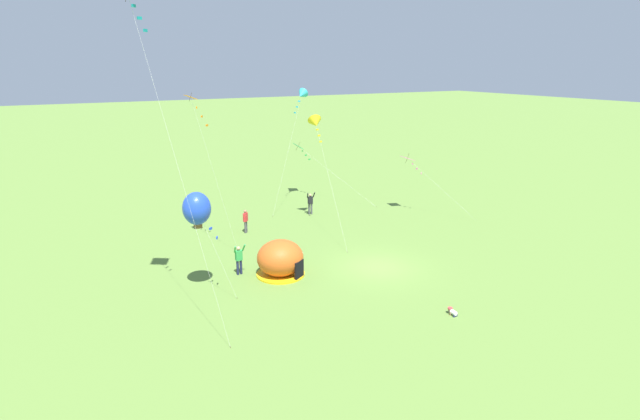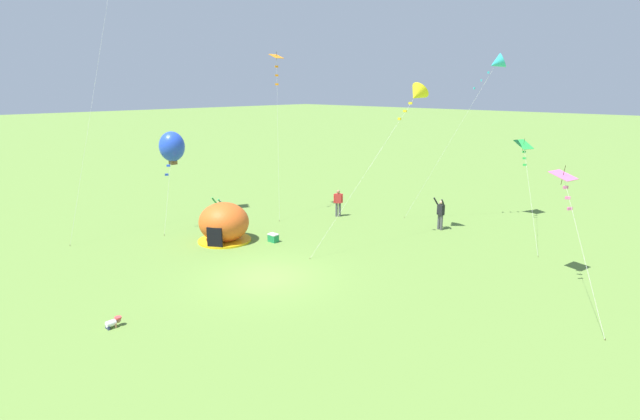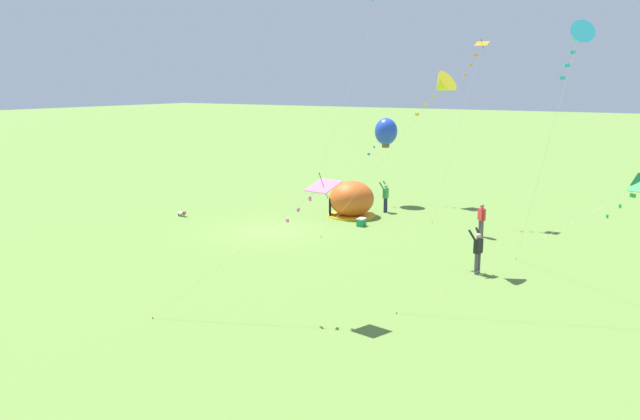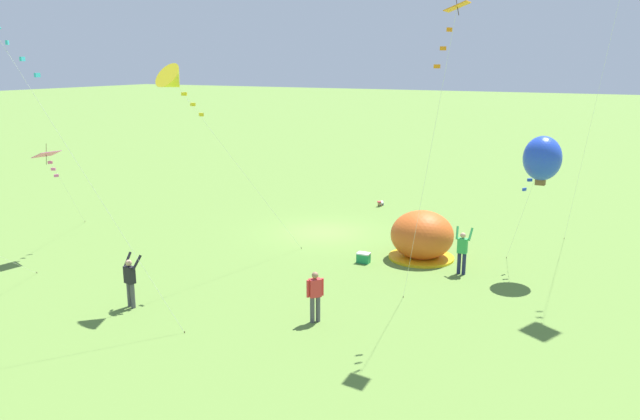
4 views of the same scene
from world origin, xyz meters
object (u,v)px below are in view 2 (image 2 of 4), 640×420
Objects in this scene: toddler_crawling at (113,322)px; person_flying_kite at (441,213)px; person_near_tent at (338,202)px; kite_green at (524,148)px; person_arms_raised at (220,212)px; kite_yellow at (417,94)px; popup_tent at (224,223)px; kite_cyan at (497,63)px; kite_blue at (172,147)px; kite_pink at (564,181)px; kite_orange at (277,65)px; cooler_box at (273,238)px.

person_flying_kite reaches higher than toddler_crawling.
kite_green is (8.30, 7.69, 3.43)m from person_near_tent.
person_arms_raised is at bearing -127.78° from kite_green.
popup_tent is at bearing -129.82° from kite_yellow.
kite_blue is at bearing -133.68° from kite_cyan.
popup_tent is 5.91m from kite_blue.
kite_blue is at bearing -131.13° from kite_green.
kite_pink is at bearing -22.97° from person_flying_kite.
kite_orange is (-9.82, -3.60, 8.31)m from person_flying_kite.
person_near_tent is 14.11m from kite_pink.
toddler_crawling is 0.29× the size of person_flying_kite.
toddler_crawling is 12.20m from person_arms_raised.
kite_orange is (-4.65, 4.58, 9.09)m from cooler_box.
kite_orange is 15.97m from kite_green.
kite_green reaches higher than person_flying_kite.
kite_yellow is 1.09× the size of kite_green.
kite_cyan is (1.03, 3.42, 8.30)m from person_flying_kite.
popup_tent is 5.15× the size of toddler_crawling.
kite_orange reaches higher than cooler_box.
popup_tent is 0.51× the size of kite_blue.
kite_cyan is at bearing -113.05° from kite_green.
kite_yellow is at bearing 85.83° from toddler_crawling.
person_near_tent is 0.21× the size of kite_yellow.
kite_orange reaches higher than kite_pink.
kite_yellow is (-0.62, -2.07, 6.63)m from person_flying_kite.
kite_pink reaches higher than person_near_tent.
kite_pink is at bearing -59.27° from kite_green.
kite_pink is at bearing 1.49° from kite_orange.
kite_cyan reaches higher than kite_green.
kite_yellow is at bearing 35.34° from kite_blue.
kite_blue is 21.04m from kite_green.
popup_tent is 0.54× the size of kite_pink.
kite_green reaches higher than popup_tent.
cooler_box reaches higher than toddler_crawling.
kite_cyan reaches higher than popup_tent.
person_near_tent is 0.91× the size of person_flying_kite.
kite_blue is (-1.95, -6.38, -4.64)m from kite_orange.
person_near_tent is at bearing 83.58° from popup_tent.
kite_pink is 10.46m from kite_cyan.
person_arms_raised is (-2.07, 1.21, 0.00)m from popup_tent.
kite_blue is 0.74× the size of kite_green.
person_near_tent is 8.72m from kite_yellow.
kite_blue is at bearing -106.96° from kite_orange.
person_near_tent is at bearing 177.42° from kite_yellow.
kite_blue is (-5.54, -8.16, 3.71)m from person_near_tent.
kite_orange reaches higher than kite_yellow.
kite_pink reaches higher than person_arms_raised.
person_flying_kite is 15.86m from kite_blue.
kite_orange is (-3.59, -1.78, 8.35)m from person_near_tent.
kite_orange is at bearing -178.51° from kite_pink.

